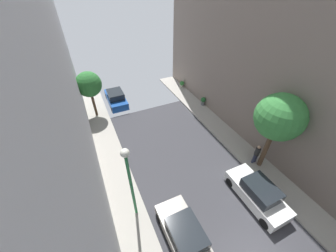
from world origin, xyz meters
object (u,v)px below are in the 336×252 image
parked_car_left_2 (185,236)px  parked_car_left_3 (116,98)px  street_tree_1 (279,118)px  lamp_post (129,176)px  street_tree_2 (89,85)px  pedestrian (257,154)px  parked_car_right_2 (258,193)px  potted_plant_1 (182,84)px  potted_plant_2 (203,101)px

parked_car_left_2 → parked_car_left_3: bearing=90.0°
street_tree_1 → parked_car_left_3: bearing=120.1°
lamp_post → street_tree_1: bearing=-1.9°
street_tree_1 → lamp_post: street_tree_1 is taller
street_tree_2 → lamp_post: 11.66m
street_tree_2 → lamp_post: (0.50, -11.65, 0.19)m
pedestrian → street_tree_2: 15.48m
street_tree_2 → parked_car_left_3: bearing=31.4°
parked_car_right_2 → potted_plant_1: bearing=79.3°
street_tree_2 → parked_car_right_2: bearing=-60.9°
parked_car_left_3 → potted_plant_2: parked_car_left_3 is taller
pedestrian → potted_plant_1: (0.81, 13.26, -0.46)m
parked_car_left_2 → potted_plant_2: size_ratio=4.63×
pedestrian → street_tree_2: (-9.95, 11.61, 2.46)m
street_tree_2 → potted_plant_2: size_ratio=5.05×
parked_car_left_3 → street_tree_1: (7.78, -13.44, 3.85)m
parked_car_left_3 → parked_car_right_2: same height
parked_car_right_2 → street_tree_2: size_ratio=0.92×
street_tree_2 → lamp_post: size_ratio=0.85×
potted_plant_2 → lamp_post: bearing=-140.1°
street_tree_1 → potted_plant_2: bearing=85.5°
parked_car_left_2 → lamp_post: size_ratio=0.77×
parked_car_left_3 → potted_plant_2: 9.58m
parked_car_left_2 → parked_car_left_3: (0.00, 15.78, 0.00)m
parked_car_right_2 → potted_plant_2: size_ratio=4.63×
potted_plant_2 → parked_car_left_2: bearing=-126.8°
potted_plant_1 → parked_car_left_2: bearing=-117.6°
parked_car_left_3 → pedestrian: (7.54, -13.08, 0.35)m
street_tree_1 → potted_plant_2: size_ratio=6.59×
parked_car_left_3 → street_tree_2: (-2.40, -1.47, 2.81)m
lamp_post → parked_car_left_2: bearing=-54.4°
parked_car_left_2 → lamp_post: (-1.90, 2.66, 3.01)m
parked_car_left_2 → parked_car_left_3: same height
pedestrian → potted_plant_1: 13.30m
parked_car_left_3 → street_tree_1: 16.00m
pedestrian → street_tree_1: 3.52m
pedestrian → street_tree_1: bearing=-56.9°
potted_plant_1 → lamp_post: (-10.25, -13.31, 3.11)m
parked_car_left_3 → potted_plant_2: (8.49, -4.44, -0.06)m
parked_car_right_2 → lamp_post: size_ratio=0.77×
pedestrian → street_tree_1: size_ratio=0.29×
street_tree_1 → street_tree_2: 15.75m
parked_car_left_3 → pedestrian: pedestrian is taller
parked_car_left_2 → parked_car_right_2: 5.41m
pedestrian → parked_car_left_2: bearing=-160.3°
potted_plant_2 → lamp_post: size_ratio=0.17×
parked_car_left_2 → pedestrian: 8.02m
parked_car_right_2 → potted_plant_2: bearing=74.4°
street_tree_2 → potted_plant_1: (10.75, 1.65, -2.91)m
potted_plant_2 → street_tree_1: bearing=-94.5°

